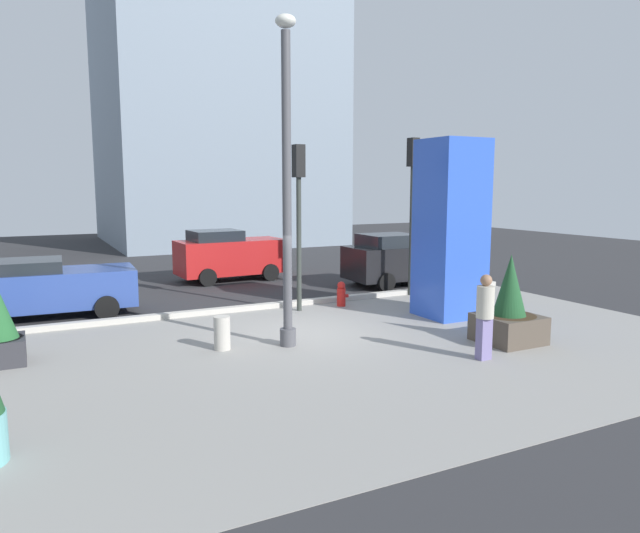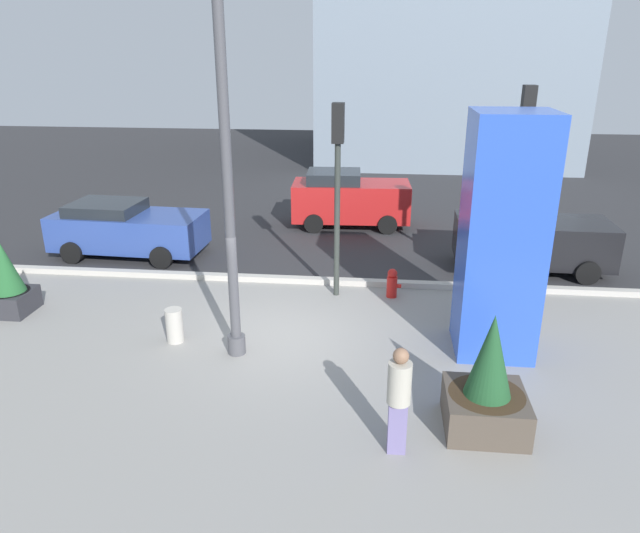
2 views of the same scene
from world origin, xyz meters
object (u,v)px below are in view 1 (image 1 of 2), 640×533
at_px(lamp_post, 287,190).
at_px(car_far_lane, 48,287).
at_px(traffic_light_far_side, 299,200).
at_px(traffic_light_corner, 412,192).
at_px(potted_plant_curbside, 509,311).
at_px(fire_hydrant, 341,294).
at_px(car_curb_east, 229,255).
at_px(art_pillar_blue, 451,229).
at_px(pedestrian_on_sidewalk, 485,312).
at_px(concrete_bollard, 222,333).
at_px(car_curb_west, 401,259).

relative_size(lamp_post, car_far_lane, 1.59).
bearing_deg(traffic_light_far_side, traffic_light_corner, 7.39).
relative_size(potted_plant_curbside, fire_hydrant, 2.72).
xyz_separation_m(fire_hydrant, car_far_lane, (-7.85, 2.41, 0.46)).
xyz_separation_m(car_far_lane, car_curb_east, (6.40, 3.78, 0.14)).
relative_size(lamp_post, traffic_light_far_side, 1.51).
distance_m(art_pillar_blue, pedestrian_on_sidewalk, 4.32).
relative_size(concrete_bollard, pedestrian_on_sidewalk, 0.42).
bearing_deg(car_far_lane, pedestrian_on_sidewalk, -47.06).
bearing_deg(car_curb_east, traffic_light_corner, -52.42).
xyz_separation_m(traffic_light_far_side, pedestrian_on_sidewalk, (1.41, -6.03, -2.16)).
xyz_separation_m(concrete_bollard, pedestrian_on_sidewalk, (4.60, -3.15, 0.63)).
xyz_separation_m(art_pillar_blue, traffic_light_corner, (0.89, 3.02, 0.98)).
height_order(lamp_post, car_far_lane, lamp_post).
bearing_deg(traffic_light_far_side, fire_hydrant, 0.28).
xyz_separation_m(fire_hydrant, concrete_bollard, (-4.59, -2.88, 0.01)).
bearing_deg(concrete_bollard, fire_hydrant, 32.16).
bearing_deg(traffic_light_corner, car_curb_east, 127.58).
height_order(concrete_bollard, traffic_light_corner, traffic_light_corner).
relative_size(car_curb_east, pedestrian_on_sidewalk, 2.28).
distance_m(car_far_lane, car_curb_east, 7.43).
distance_m(lamp_post, traffic_light_corner, 7.15).
bearing_deg(car_far_lane, art_pillar_blue, -26.36).
relative_size(car_curb_west, car_far_lane, 0.93).
distance_m(concrete_bollard, pedestrian_on_sidewalk, 5.61).
bearing_deg(traffic_light_corner, potted_plant_curbside, -103.92).
distance_m(art_pillar_blue, traffic_light_corner, 3.30).
height_order(lamp_post, pedestrian_on_sidewalk, lamp_post).
height_order(lamp_post, concrete_bollard, lamp_post).
relative_size(car_far_lane, car_curb_east, 1.10).
height_order(traffic_light_far_side, car_far_lane, traffic_light_far_side).
height_order(art_pillar_blue, car_far_lane, art_pillar_blue).
bearing_deg(car_curb_east, car_far_lane, -149.47).
height_order(traffic_light_corner, pedestrian_on_sidewalk, traffic_light_corner).
xyz_separation_m(car_curb_west, pedestrian_on_sidewalk, (-3.77, -8.42, 0.07)).
bearing_deg(car_curb_west, traffic_light_far_side, -155.20).
bearing_deg(traffic_light_far_side, concrete_bollard, -138.00).
bearing_deg(potted_plant_curbside, pedestrian_on_sidewalk, -152.09).
bearing_deg(car_curb_west, art_pillar_blue, -110.08).
bearing_deg(traffic_light_corner, concrete_bollard, -155.35).
height_order(traffic_light_corner, traffic_light_far_side, traffic_light_corner).
relative_size(art_pillar_blue, fire_hydrant, 6.41).
distance_m(art_pillar_blue, car_far_lane, 11.11).
distance_m(art_pillar_blue, concrete_bollard, 6.91).
distance_m(concrete_bollard, car_curb_east, 9.62).
bearing_deg(pedestrian_on_sidewalk, fire_hydrant, 90.15).
bearing_deg(traffic_light_far_side, potted_plant_curbside, -61.67).
bearing_deg(traffic_light_far_side, art_pillar_blue, -35.96).
bearing_deg(concrete_bollard, lamp_post, -14.24).
relative_size(art_pillar_blue, traffic_light_corner, 0.95).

